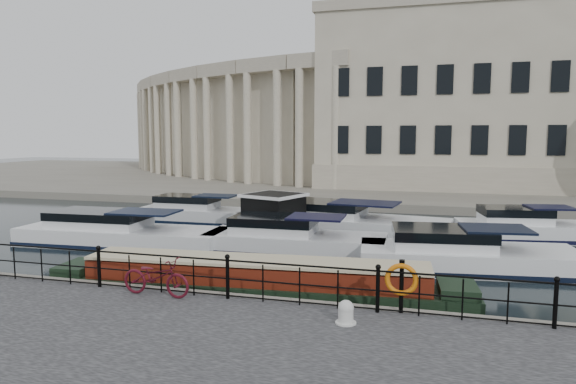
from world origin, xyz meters
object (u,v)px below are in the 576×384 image
object	(u,v)px
bicycle	(156,277)
harbour_hut	(274,218)
narrowboat	(254,286)
mooring_bollard	(346,312)
life_ring_post	(401,280)

from	to	relation	value
bicycle	harbour_hut	distance (m)	11.25
bicycle	narrowboat	xyz separation A→B (m)	(2.07, 2.21, -0.72)
bicycle	mooring_bollard	xyz separation A→B (m)	(5.34, -0.65, -0.27)
life_ring_post	narrowboat	world-z (taller)	life_ring_post
bicycle	narrowboat	size ratio (longest dim) A/B	0.15
mooring_bollard	narrowboat	bearing A→B (deg)	138.81
bicycle	narrowboat	world-z (taller)	bicycle
life_ring_post	harbour_hut	xyz separation A→B (m)	(-6.65, 10.85, -0.43)
life_ring_post	narrowboat	distance (m)	4.93
harbour_hut	mooring_bollard	bearing A→B (deg)	-45.81
harbour_hut	narrowboat	bearing A→B (deg)	-56.87
narrowboat	harbour_hut	size ratio (longest dim) A/B	3.16
life_ring_post	harbour_hut	world-z (taller)	harbour_hut
mooring_bollard	narrowboat	xyz separation A→B (m)	(-3.27, 2.86, -0.45)
mooring_bollard	harbour_hut	size ratio (longest dim) A/B	0.13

